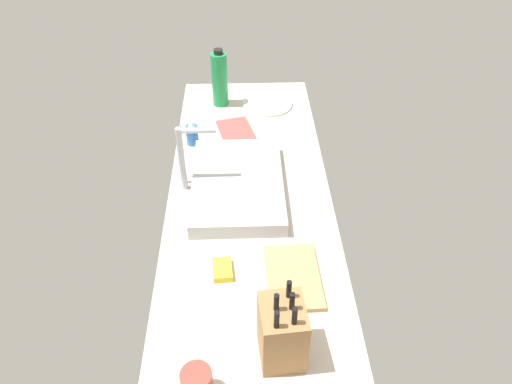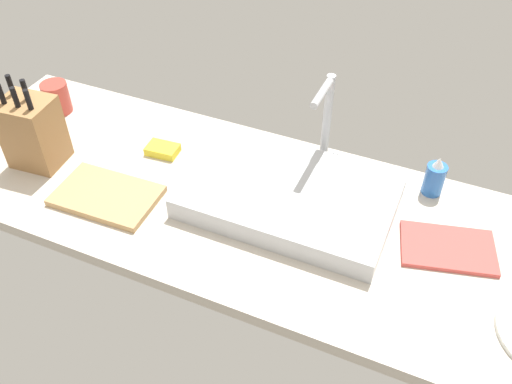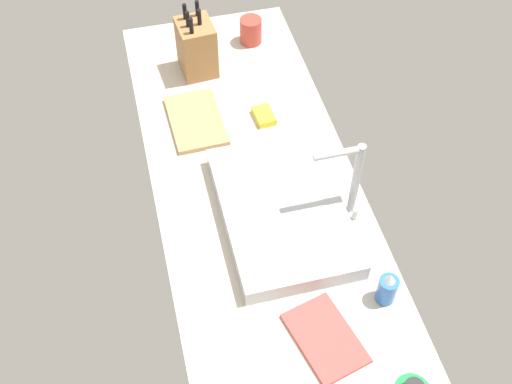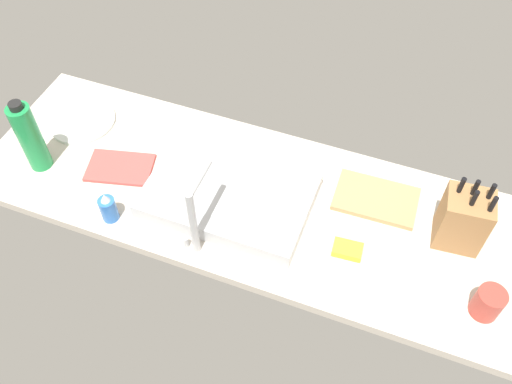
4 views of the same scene
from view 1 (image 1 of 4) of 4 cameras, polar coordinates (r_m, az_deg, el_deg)
countertop_slab at (r=186.33cm, az=-0.73°, el=-1.46°), size 188.20×62.22×3.50cm
sink_basin at (r=188.21cm, az=-2.16°, el=0.89°), size 52.68×34.51×5.91cm
faucet at (r=183.23cm, az=-8.21°, el=4.43°), size 5.50×14.62×27.38cm
knife_block at (r=134.99cm, az=3.04°, el=-15.95°), size 14.67×13.01×25.21cm
cutting_board at (r=158.42cm, az=4.33°, el=-9.83°), size 27.16×17.80×1.80cm
soap_bottle at (r=214.70cm, az=-7.44°, el=6.73°), size 5.30×5.30×11.59cm
water_bottle at (r=239.03cm, az=-4.27°, el=12.98°), size 7.58×7.58×28.13cm
dinner_plate at (r=243.57cm, az=1.33°, el=10.23°), size 24.28×24.28×1.20cm
dish_towel at (r=222.29cm, az=-2.28°, el=7.01°), size 24.85×19.18×1.20cm
coffee_mug at (r=133.83cm, az=-6.86°, el=-21.34°), size 8.11×8.11×9.77cm
dish_sponge at (r=159.96cm, az=-3.93°, el=-9.00°), size 9.45×6.70×2.40cm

